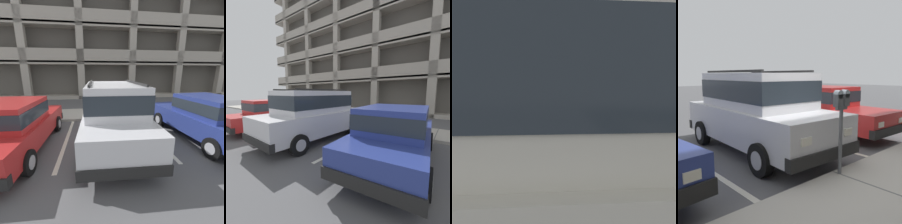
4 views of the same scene
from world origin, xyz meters
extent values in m
cube|color=#565659|center=(0.00, 0.00, -0.05)|extent=(80.00, 80.00, 0.10)
cube|color=#ADA89E|center=(0.00, 1.30, 0.06)|extent=(40.00, 2.20, 0.12)
cube|color=#606060|center=(-8.00, 1.30, 0.12)|extent=(0.03, 2.16, 0.00)
cube|color=#606060|center=(-4.00, 1.30, 0.12)|extent=(0.03, 2.16, 0.00)
cube|color=#606060|center=(0.00, 1.30, 0.12)|extent=(0.03, 2.16, 0.00)
cube|color=silver|center=(-4.76, -1.40, 0.00)|extent=(0.12, 4.80, 0.01)
cube|color=silver|center=(-1.59, -1.40, 0.00)|extent=(0.12, 4.80, 0.01)
cube|color=silver|center=(1.59, -1.40, 0.00)|extent=(0.12, 4.80, 0.01)
cube|color=silver|center=(4.76, -1.40, 0.00)|extent=(0.12, 4.80, 0.01)
cube|color=silver|center=(0.02, -2.18, 0.73)|extent=(2.01, 4.76, 0.80)
cube|color=silver|center=(0.01, -2.23, 1.55)|extent=(1.72, 2.97, 0.84)
cube|color=#232B33|center=(0.01, -2.23, 1.57)|extent=(1.75, 2.99, 0.46)
cube|color=black|center=(0.10, 0.13, 0.45)|extent=(1.88, 0.23, 0.24)
cube|color=silver|center=(0.67, 0.16, 0.81)|extent=(0.24, 0.04, 0.14)
cube|color=silver|center=(-0.47, 0.20, 0.81)|extent=(0.24, 0.04, 0.14)
cylinder|color=black|center=(0.97, -0.76, 0.33)|extent=(0.22, 0.67, 0.66)
cylinder|color=#B2B2B7|center=(0.97, -0.76, 0.33)|extent=(0.23, 0.37, 0.36)
cylinder|color=black|center=(-0.83, -0.69, 0.33)|extent=(0.22, 0.67, 0.66)
cylinder|color=#B2B2B7|center=(-0.83, -0.69, 0.33)|extent=(0.23, 0.37, 0.36)
cylinder|color=black|center=(0.86, -3.67, 0.33)|extent=(0.22, 0.67, 0.66)
cylinder|color=#B2B2B7|center=(0.86, -3.67, 0.33)|extent=(0.23, 0.37, 0.36)
cylinder|color=black|center=(-0.94, -3.60, 0.33)|extent=(0.22, 0.67, 0.66)
cylinder|color=#B2B2B7|center=(-0.94, -3.60, 0.33)|extent=(0.23, 0.37, 0.36)
cube|color=black|center=(0.70, -2.26, 2.01)|extent=(0.14, 2.62, 0.05)
cube|color=black|center=(-0.67, -2.21, 2.01)|extent=(0.14, 2.62, 0.05)
cube|color=red|center=(-2.94, -2.26, 0.60)|extent=(1.85, 4.46, 0.60)
cube|color=red|center=(-2.95, -2.56, 1.22)|extent=(1.56, 2.03, 0.64)
cube|color=#232B33|center=(-2.95, -2.56, 1.24)|extent=(1.59, 2.06, 0.35)
cube|color=black|center=(-2.87, -0.11, 0.42)|extent=(1.74, 0.22, 0.24)
cube|color=black|center=(-3.02, -4.42, 0.42)|extent=(1.74, 0.22, 0.24)
cube|color=silver|center=(-2.34, -0.07, 0.66)|extent=(0.24, 0.04, 0.14)
cube|color=silver|center=(-3.39, -0.04, 0.66)|extent=(0.24, 0.04, 0.14)
cylinder|color=black|center=(-2.06, -0.93, 0.30)|extent=(0.18, 0.61, 0.60)
cylinder|color=#B2B2B7|center=(-2.06, -0.93, 0.30)|extent=(0.19, 0.34, 0.33)
cylinder|color=black|center=(-3.73, -0.87, 0.30)|extent=(0.18, 0.61, 0.60)
cylinder|color=#B2B2B7|center=(-3.73, -0.87, 0.30)|extent=(0.19, 0.34, 0.33)
cylinder|color=black|center=(-2.16, -3.66, 0.30)|extent=(0.18, 0.61, 0.60)
cylinder|color=#B2B2B7|center=(-2.16, -3.66, 0.30)|extent=(0.19, 0.34, 0.33)
cylinder|color=black|center=(-3.82, -3.60, 0.30)|extent=(0.18, 0.61, 0.60)
cylinder|color=#B2B2B7|center=(-3.82, -3.60, 0.30)|extent=(0.19, 0.34, 0.33)
cube|color=navy|center=(3.26, -2.21, 0.60)|extent=(2.12, 4.54, 0.60)
cube|color=navy|center=(3.29, -2.51, 1.22)|extent=(1.68, 2.11, 0.64)
cube|color=#232B33|center=(3.29, -2.51, 1.24)|extent=(1.71, 2.14, 0.35)
cube|color=black|center=(3.05, -0.06, 0.42)|extent=(1.74, 0.33, 0.24)
cube|color=silver|center=(3.57, 0.04, 0.66)|extent=(0.24, 0.05, 0.14)
cube|color=silver|center=(2.52, -0.06, 0.66)|extent=(0.24, 0.05, 0.14)
cylinder|color=black|center=(3.95, -0.78, 0.30)|extent=(0.22, 0.61, 0.60)
cylinder|color=#B2B2B7|center=(3.95, -0.78, 0.30)|extent=(0.21, 0.35, 0.33)
cylinder|color=black|center=(2.30, -0.94, 0.30)|extent=(0.22, 0.61, 0.60)
cylinder|color=#B2B2B7|center=(2.30, -0.94, 0.30)|extent=(0.21, 0.35, 0.33)
cylinder|color=black|center=(2.56, -3.65, 0.30)|extent=(0.22, 0.61, 0.60)
cylinder|color=#B2B2B7|center=(2.56, -3.65, 0.30)|extent=(0.21, 0.35, 0.33)
cube|color=beige|center=(6.48, -2.47, 0.73)|extent=(2.29, 4.86, 0.80)
cube|color=beige|center=(6.48, -2.52, 1.55)|extent=(1.90, 3.06, 0.84)
cube|color=#232B33|center=(6.48, -2.52, 1.57)|extent=(1.92, 3.08, 0.46)
cylinder|color=black|center=(5.73, -0.93, 0.33)|extent=(0.26, 0.68, 0.66)
cylinder|color=#B2B2B7|center=(5.73, -0.93, 0.33)|extent=(0.25, 0.38, 0.36)
cube|color=black|center=(5.79, -2.45, 2.01)|extent=(0.31, 2.61, 0.05)
cylinder|color=#595B60|center=(-0.02, 0.35, 0.72)|extent=(0.07, 0.07, 1.19)
cube|color=#595B60|center=(-0.02, 0.35, 1.34)|extent=(0.28, 0.06, 0.06)
cube|color=#424447|center=(-0.12, 0.35, 1.48)|extent=(0.15, 0.11, 0.22)
cylinder|color=#8C99A3|center=(-0.12, 0.35, 1.59)|extent=(0.15, 0.11, 0.15)
cube|color=#B7B293|center=(-0.12, 0.29, 1.45)|extent=(0.08, 0.01, 0.08)
cube|color=#424447|center=(0.08, 0.35, 1.48)|extent=(0.15, 0.11, 0.22)
cylinder|color=#8C99A3|center=(0.08, 0.35, 1.59)|extent=(0.15, 0.11, 0.15)
cube|color=#B7B293|center=(0.08, 0.29, 1.45)|extent=(0.08, 0.01, 0.08)
cylinder|color=#595B60|center=(-6.38, 0.34, 0.69)|extent=(0.07, 0.07, 1.14)
cube|color=#595B60|center=(-6.38, 0.34, 1.29)|extent=(0.28, 0.06, 0.06)
cube|color=#515459|center=(-6.48, 0.34, 1.43)|extent=(0.15, 0.11, 0.22)
cylinder|color=#9EA8B2|center=(-6.48, 0.34, 1.54)|extent=(0.15, 0.11, 0.15)
cube|color=#B7B293|center=(-6.48, 0.28, 1.39)|extent=(0.08, 0.01, 0.08)
cube|color=#515459|center=(-6.28, 0.34, 1.43)|extent=(0.15, 0.11, 0.22)
cylinder|color=#9EA8B2|center=(-6.28, 0.34, 1.54)|extent=(0.15, 0.11, 0.15)
cube|color=#B7B293|center=(-6.28, 0.28, 1.39)|extent=(0.08, 0.01, 0.08)
cube|color=#A8A093|center=(-15.18, 6.94, 7.50)|extent=(0.60, 0.50, 15.00)
cube|color=#A8A093|center=(-10.61, 6.94, 7.50)|extent=(0.60, 0.50, 15.00)
camera|label=1|loc=(-0.67, -6.93, 2.31)|focal=24.00mm
camera|label=2|loc=(4.48, -6.41, 1.90)|focal=24.00mm
camera|label=3|loc=(8.17, -2.47, 1.48)|focal=40.00mm
camera|label=4|loc=(3.62, 3.00, 1.94)|focal=40.00mm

